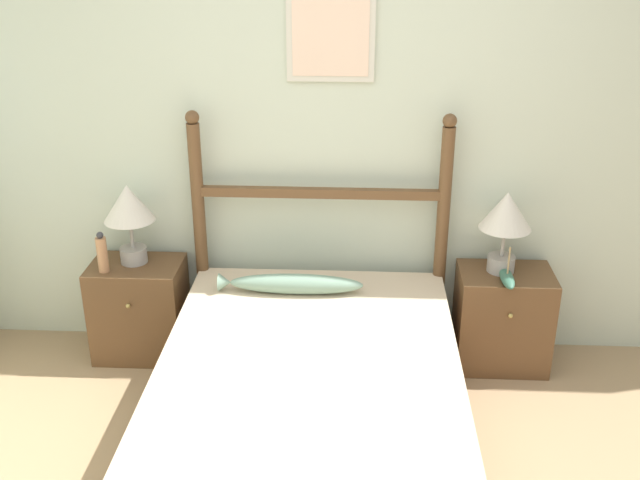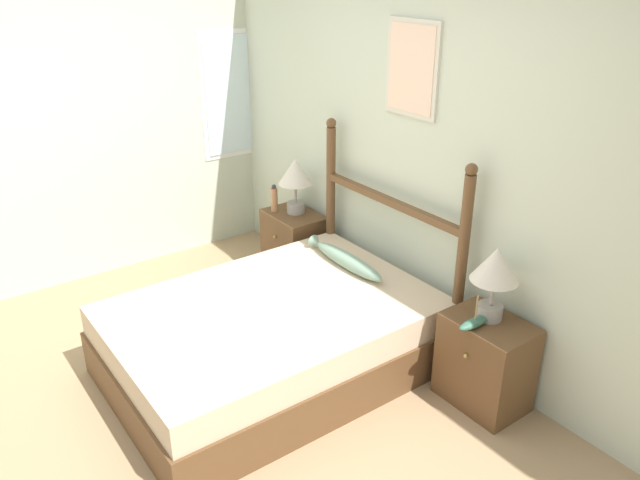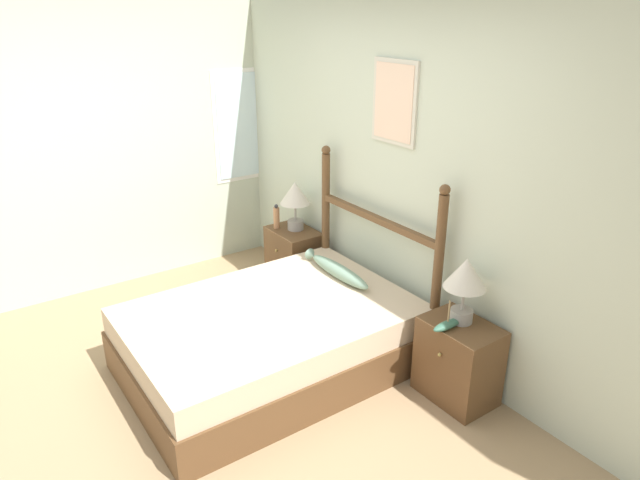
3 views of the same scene
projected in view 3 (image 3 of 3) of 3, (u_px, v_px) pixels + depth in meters
ground_plane at (194, 406)px, 3.78m from camera, size 16.00×16.00×0.00m
wall_back at (399, 178)px, 4.21m from camera, size 6.40×0.08×2.55m
wall_left at (84, 153)px, 4.91m from camera, size 0.08×6.40×2.55m
bed at (270, 338)px, 4.10m from camera, size 1.39×1.99×0.49m
headboard at (375, 243)px, 4.41m from camera, size 1.40×0.07×1.39m
nightstand_left at (294, 258)px, 5.30m from camera, size 0.50×0.38×0.56m
nightstand_right at (458, 361)px, 3.77m from camera, size 0.50×0.38×0.56m
table_lamp_left at (295, 197)px, 5.09m from camera, size 0.27×0.27×0.45m
table_lamp_right at (465, 278)px, 3.58m from camera, size 0.27×0.27×0.45m
bottle at (276, 217)px, 5.21m from camera, size 0.06×0.06×0.23m
model_boat at (448, 325)px, 3.61m from camera, size 0.07×0.24×0.20m
fish_pillow at (337, 270)px, 4.45m from camera, size 0.76×0.12×0.10m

